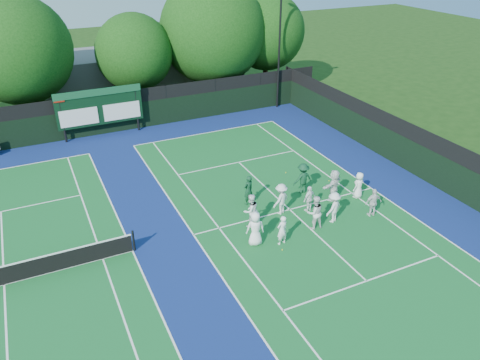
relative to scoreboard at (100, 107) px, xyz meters
name	(u,v)px	position (x,y,z in m)	size (l,w,h in m)	color
ground	(300,219)	(7.01, -15.59, -2.19)	(120.00, 120.00, 0.00)	#18370F
court_apron	(184,238)	(1.01, -14.59, -2.19)	(34.00, 32.00, 0.01)	navy
near_court	(290,210)	(7.01, -14.59, -2.18)	(11.05, 23.85, 0.01)	#135E27
left_court	(4,285)	(-6.99, -14.59, -2.18)	(11.05, 23.85, 0.01)	#135E27
back_fence	(114,114)	(1.01, 0.41, -0.83)	(34.00, 0.08, 3.00)	black
divider_fence_right	(421,156)	(16.01, -14.59, -0.83)	(0.08, 32.00, 3.00)	black
scoreboard	(100,107)	(0.00, 0.00, 0.00)	(6.00, 0.21, 3.55)	black
clubhouse	(139,73)	(5.01, 8.41, -0.19)	(18.00, 6.00, 4.00)	slate
light_pole_right	(280,30)	(14.51, 0.11, 4.11)	(1.20, 0.30, 10.12)	black
tennis_net	(1,276)	(-6.99, -14.59, -1.70)	(11.30, 0.10, 1.10)	black
tree_b	(20,52)	(-4.30, 3.99, 3.42)	(7.63, 7.63, 9.63)	black
tree_c	(136,54)	(3.90, 3.99, 2.49)	(5.97, 5.97, 7.83)	black
tree_d	(214,33)	(10.51, 3.99, 3.52)	(8.66, 8.66, 10.27)	black
tree_e	(267,33)	(15.52, 3.99, 3.13)	(6.60, 6.60, 8.80)	black
tennis_ball_0	(282,250)	(4.85, -17.55, -2.16)	(0.07, 0.07, 0.07)	gold
tennis_ball_1	(329,181)	(10.79, -12.81, -2.16)	(0.07, 0.07, 0.07)	gold
tennis_ball_4	(286,173)	(9.00, -10.79, -2.16)	(0.07, 0.07, 0.07)	gold
tennis_ball_5	(334,200)	(9.69, -14.85, -2.16)	(0.07, 0.07, 0.07)	gold
player_front_0	(255,229)	(3.93, -16.54, -1.31)	(0.86, 0.56, 1.76)	white
player_front_1	(282,230)	(5.08, -17.06, -1.42)	(0.56, 0.37, 1.54)	white
player_front_2	(315,212)	(7.23, -16.56, -1.29)	(0.87, 0.68, 1.80)	silver
player_front_3	(334,207)	(8.41, -16.50, -1.35)	(1.09, 0.62, 1.68)	white
player_front_4	(373,203)	(10.60, -16.92, -1.40)	(0.93, 0.39, 1.58)	silver
player_back_0	(251,211)	(4.44, -15.04, -1.30)	(0.87, 0.68, 1.78)	white
player_back_1	(281,199)	(6.39, -14.66, -1.33)	(1.11, 0.64, 1.72)	white
player_back_2	(309,199)	(7.86, -15.09, -1.45)	(0.87, 0.36, 1.48)	white
player_back_3	(334,185)	(9.73, -14.65, -1.29)	(1.68, 0.53, 1.81)	silver
player_back_4	(359,185)	(11.12, -15.06, -1.43)	(0.75, 0.49, 1.53)	white
coach_left	(248,190)	(5.27, -13.08, -1.33)	(0.63, 0.41, 1.71)	#103C22
coach_right	(303,178)	(8.61, -13.26, -1.29)	(1.17, 0.67, 1.81)	#103D23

